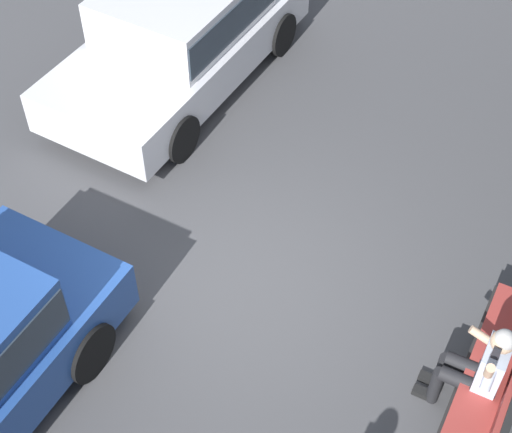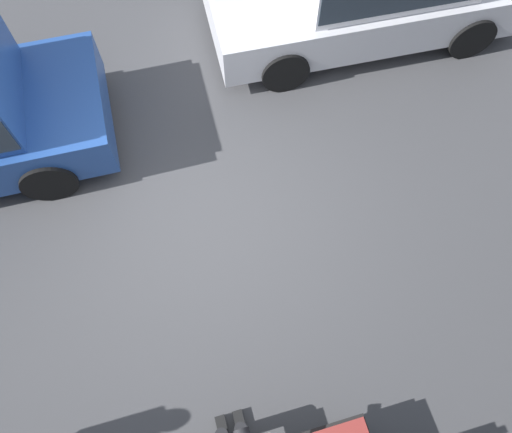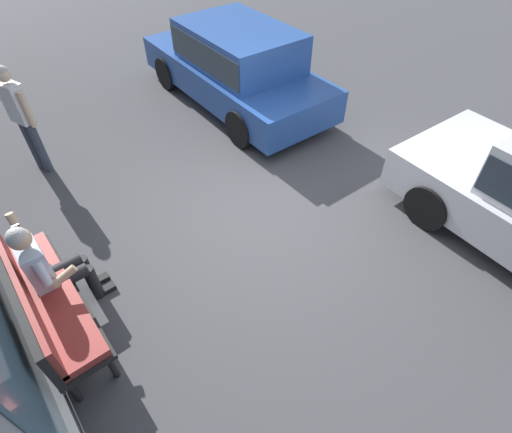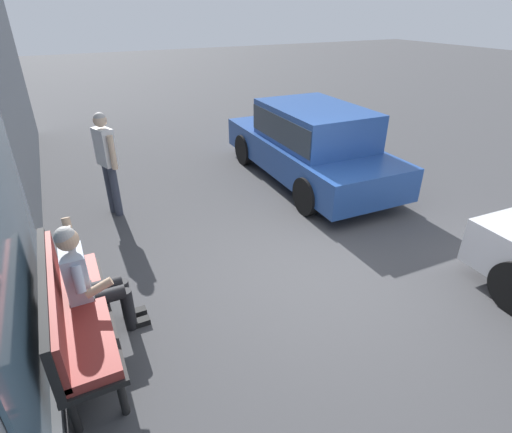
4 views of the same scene
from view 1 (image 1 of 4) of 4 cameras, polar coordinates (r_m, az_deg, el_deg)
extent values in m
plane|color=#424244|center=(8.84, -1.15, -5.29)|extent=(60.00, 60.00, 0.00)
cylinder|color=black|center=(8.81, 16.97, -6.38)|extent=(0.07, 0.07, 0.40)
cube|color=black|center=(8.09, 16.88, -10.65)|extent=(1.99, 0.55, 0.06)
cube|color=maroon|center=(8.02, 17.00, -10.35)|extent=(1.93, 0.49, 0.10)
cylinder|color=black|center=(7.84, 14.70, -11.49)|extent=(0.15, 0.42, 0.15)
cylinder|color=black|center=(8.06, 12.92, -11.89)|extent=(0.12, 0.12, 0.51)
cube|color=black|center=(8.25, 12.13, -12.47)|extent=(0.10, 0.24, 0.07)
cylinder|color=black|center=(7.94, 15.09, -10.48)|extent=(0.15, 0.42, 0.15)
cylinder|color=black|center=(8.16, 13.33, -10.90)|extent=(0.12, 0.12, 0.51)
cube|color=black|center=(8.35, 12.55, -11.49)|extent=(0.10, 0.24, 0.07)
cube|color=black|center=(7.89, 16.36, -11.51)|extent=(0.34, 0.24, 0.14)
cube|color=silver|center=(7.66, 16.80, -10.43)|extent=(0.38, 0.22, 0.56)
sphere|color=tan|center=(7.32, 17.51, -8.69)|extent=(0.22, 0.22, 0.22)
sphere|color=#B7B2AD|center=(7.29, 17.65, -8.57)|extent=(0.20, 0.20, 0.20)
cylinder|color=silver|center=(7.71, 17.33, -8.57)|extent=(0.20, 0.10, 0.28)
cylinder|color=tan|center=(7.84, 16.12, -8.38)|extent=(0.08, 0.27, 0.17)
cylinder|color=silver|center=(7.38, 16.59, -11.14)|extent=(0.25, 0.10, 0.22)
cylinder|color=tan|center=(7.18, 16.61, -10.73)|extent=(0.16, 0.08, 0.25)
cube|color=#232328|center=(7.25, 17.05, -9.52)|extent=(0.02, 0.07, 0.15)
cube|color=silver|center=(11.20, -5.62, 11.97)|extent=(4.33, 2.07, 0.59)
cube|color=silver|center=(10.96, -5.36, 15.11)|extent=(2.28, 1.75, 0.68)
cube|color=#28333D|center=(10.96, -5.36, 15.11)|extent=(2.24, 1.79, 0.48)
cylinder|color=black|center=(10.10, -5.52, 5.70)|extent=(0.65, 0.21, 0.64)
cylinder|color=black|center=(11.03, -13.32, 8.73)|extent=(0.65, 0.21, 0.64)
cylinder|color=black|center=(11.84, 1.80, 13.13)|extent=(0.65, 0.21, 0.64)
cylinder|color=black|center=(12.64, -5.57, 15.41)|extent=(0.65, 0.21, 0.64)
cylinder|color=black|center=(8.16, -12.07, -9.55)|extent=(0.66, 0.20, 0.65)
camera|label=2|loc=(4.84, 28.02, 22.69)|focal=35.00mm
camera|label=3|loc=(8.36, 27.62, 21.76)|focal=28.00mm
camera|label=4|loc=(8.96, 25.91, 17.63)|focal=28.00mm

